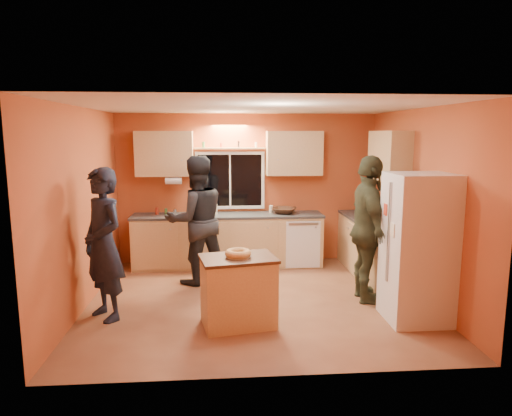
{
  "coord_description": "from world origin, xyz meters",
  "views": [
    {
      "loc": [
        -0.47,
        -5.96,
        2.26
      ],
      "look_at": [
        0.03,
        0.4,
        1.22
      ],
      "focal_mm": 32.0,
      "sensor_mm": 36.0,
      "label": 1
    }
  ],
  "objects": [
    {
      "name": "utensil_crock",
      "position": [
        -0.59,
        1.76,
        0.99
      ],
      "size": [
        0.14,
        0.14,
        0.17
      ],
      "primitive_type": "cylinder",
      "color": "beige",
      "rests_on": "back_counter"
    },
    {
      "name": "potted_plant",
      "position": [
        1.87,
        0.08,
        1.06
      ],
      "size": [
        0.3,
        0.27,
        0.31
      ],
      "primitive_type": "imported",
      "rotation": [
        0.0,
        0.0,
        0.09
      ],
      "color": "gray",
      "rests_on": "right_counter"
    },
    {
      "name": "right_counter",
      "position": [
        1.95,
        0.5,
        0.45
      ],
      "size": [
        0.62,
        1.84,
        0.9
      ],
      "color": "tan",
      "rests_on": "ground"
    },
    {
      "name": "person_left",
      "position": [
        -1.89,
        -0.45,
        0.93
      ],
      "size": [
        0.79,
        0.81,
        1.87
      ],
      "primitive_type": "imported",
      "rotation": [
        0.0,
        0.0,
        -0.85
      ],
      "color": "black",
      "rests_on": "ground"
    },
    {
      "name": "red_box",
      "position": [
        1.95,
        1.14,
        0.94
      ],
      "size": [
        0.17,
        0.13,
        0.07
      ],
      "primitive_type": "cube",
      "rotation": [
        0.0,
        0.0,
        0.08
      ],
      "color": "#AF301A",
      "rests_on": "right_counter"
    },
    {
      "name": "island",
      "position": [
        -0.27,
        -0.8,
        0.42
      ],
      "size": [
        0.96,
        0.74,
        0.84
      ],
      "rotation": [
        0.0,
        0.0,
        0.19
      ],
      "color": "tan",
      "rests_on": "ground"
    },
    {
      "name": "person_right",
      "position": [
        1.5,
        -0.12,
        0.99
      ],
      "size": [
        0.56,
        1.19,
        1.98
      ],
      "primitive_type": "imported",
      "rotation": [
        0.0,
        0.0,
        1.51
      ],
      "color": "#303321",
      "rests_on": "ground"
    },
    {
      "name": "refrigerator",
      "position": [
        1.89,
        -0.8,
        0.9
      ],
      "size": [
        0.72,
        0.7,
        1.8
      ],
      "primitive_type": "cube",
      "color": "silver",
      "rests_on": "ground"
    },
    {
      "name": "back_counter",
      "position": [
        0.01,
        1.7,
        0.45
      ],
      "size": [
        4.23,
        0.62,
        0.9
      ],
      "color": "tan",
      "rests_on": "ground"
    },
    {
      "name": "bundt_pastry",
      "position": [
        -0.27,
        -0.8,
        0.88
      ],
      "size": [
        0.31,
        0.31,
        0.09
      ],
      "primitive_type": "torus",
      "color": "tan",
      "rests_on": "island"
    },
    {
      "name": "ground",
      "position": [
        0.0,
        0.0,
        0.0
      ],
      "size": [
        4.5,
        4.5,
        0.0
      ],
      "primitive_type": "plane",
      "color": "brown",
      "rests_on": "ground"
    },
    {
      "name": "room_shell",
      "position": [
        0.12,
        0.41,
        1.62
      ],
      "size": [
        4.54,
        4.04,
        2.61
      ],
      "color": "#B0552D",
      "rests_on": "ground"
    },
    {
      "name": "mixing_bowl",
      "position": [
        0.62,
        1.72,
        0.95
      ],
      "size": [
        0.53,
        0.53,
        0.1
      ],
      "primitive_type": "imported",
      "rotation": [
        0.0,
        0.0,
        -0.38
      ],
      "color": "#321810",
      "rests_on": "back_counter"
    },
    {
      "name": "person_center",
      "position": [
        -0.84,
        0.83,
        0.97
      ],
      "size": [
        1.14,
        1.02,
        1.94
      ],
      "primitive_type": "imported",
      "rotation": [
        0.0,
        0.0,
        3.5
      ],
      "color": "black",
      "rests_on": "ground"
    }
  ]
}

